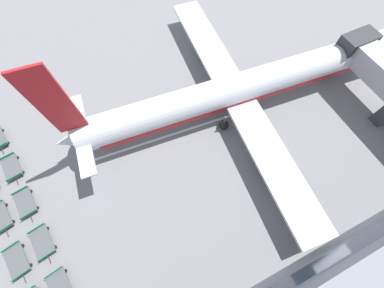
{
  "coord_description": "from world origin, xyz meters",
  "views": [
    {
      "loc": [
        25.35,
        -13.92,
        26.09
      ],
      "look_at": [
        14.59,
        -8.79,
        1.66
      ],
      "focal_mm": 22.0,
      "sensor_mm": 36.0,
      "label": 1
    }
  ],
  "objects_px": {
    "baggage_dolly_row_near_col_c": "(0,217)",
    "baggage_dolly_row_near_col_d": "(17,260)",
    "baggage_dolly_row_mid_a_col_c": "(25,203)",
    "baggage_dolly_row_mid_a_col_e": "(61,287)",
    "airplane": "(243,88)",
    "baggage_dolly_row_mid_a_col_d": "(42,242)",
    "baggage_dolly_row_mid_a_col_b": "(12,167)"
  },
  "relations": [
    {
      "from": "baggage_dolly_row_near_col_c",
      "to": "airplane",
      "type": "bearing_deg",
      "value": 94.01
    },
    {
      "from": "baggage_dolly_row_near_col_c",
      "to": "baggage_dolly_row_mid_a_col_c",
      "type": "relative_size",
      "value": 1.0
    },
    {
      "from": "baggage_dolly_row_mid_a_col_c",
      "to": "baggage_dolly_row_mid_a_col_d",
      "type": "bearing_deg",
      "value": 11.28
    },
    {
      "from": "baggage_dolly_row_near_col_c",
      "to": "baggage_dolly_row_mid_a_col_e",
      "type": "relative_size",
      "value": 1.0
    },
    {
      "from": "baggage_dolly_row_near_col_d",
      "to": "baggage_dolly_row_near_col_c",
      "type": "bearing_deg",
      "value": -168.48
    },
    {
      "from": "baggage_dolly_row_mid_a_col_d",
      "to": "baggage_dolly_row_mid_a_col_e",
      "type": "relative_size",
      "value": 1.0
    },
    {
      "from": "airplane",
      "to": "baggage_dolly_row_mid_a_col_e",
      "type": "relative_size",
      "value": 11.57
    },
    {
      "from": "airplane",
      "to": "baggage_dolly_row_mid_a_col_b",
      "type": "distance_m",
      "value": 28.92
    },
    {
      "from": "baggage_dolly_row_near_col_c",
      "to": "baggage_dolly_row_near_col_d",
      "type": "xyz_separation_m",
      "value": [
        5.01,
        1.02,
        0.0
      ]
    },
    {
      "from": "airplane",
      "to": "baggage_dolly_row_near_col_c",
      "type": "height_order",
      "value": "airplane"
    },
    {
      "from": "airplane",
      "to": "baggage_dolly_row_mid_a_col_d",
      "type": "distance_m",
      "value": 27.75
    },
    {
      "from": "baggage_dolly_row_mid_a_col_b",
      "to": "baggage_dolly_row_mid_a_col_d",
      "type": "bearing_deg",
      "value": 10.34
    },
    {
      "from": "airplane",
      "to": "baggage_dolly_row_near_col_d",
      "type": "xyz_separation_m",
      "value": [
        7.14,
        -29.39,
        -2.67
      ]
    },
    {
      "from": "airplane",
      "to": "baggage_dolly_row_mid_a_col_d",
      "type": "bearing_deg",
      "value": -76.37
    },
    {
      "from": "baggage_dolly_row_mid_a_col_b",
      "to": "baggage_dolly_row_mid_a_col_d",
      "type": "xyz_separation_m",
      "value": [
        9.72,
        1.77,
        0.0
      ]
    },
    {
      "from": "airplane",
      "to": "baggage_dolly_row_mid_a_col_c",
      "type": "distance_m",
      "value": 27.99
    },
    {
      "from": "baggage_dolly_row_mid_a_col_d",
      "to": "baggage_dolly_row_mid_a_col_e",
      "type": "height_order",
      "value": "same"
    },
    {
      "from": "baggage_dolly_row_near_col_d",
      "to": "baggage_dolly_row_mid_a_col_b",
      "type": "height_order",
      "value": "same"
    },
    {
      "from": "baggage_dolly_row_mid_a_col_e",
      "to": "baggage_dolly_row_mid_a_col_b",
      "type": "bearing_deg",
      "value": -169.72
    },
    {
      "from": "baggage_dolly_row_mid_a_col_c",
      "to": "baggage_dolly_row_mid_a_col_d",
      "type": "relative_size",
      "value": 1.0
    },
    {
      "from": "baggage_dolly_row_near_col_d",
      "to": "baggage_dolly_row_mid_a_col_e",
      "type": "height_order",
      "value": "same"
    },
    {
      "from": "baggage_dolly_row_mid_a_col_c",
      "to": "baggage_dolly_row_mid_a_col_e",
      "type": "relative_size",
      "value": 1.0
    },
    {
      "from": "airplane",
      "to": "baggage_dolly_row_near_col_d",
      "type": "height_order",
      "value": "airplane"
    },
    {
      "from": "airplane",
      "to": "baggage_dolly_row_mid_a_col_b",
      "type": "bearing_deg",
      "value": -96.4
    },
    {
      "from": "baggage_dolly_row_mid_a_col_e",
      "to": "baggage_dolly_row_mid_a_col_c",
      "type": "bearing_deg",
      "value": -169.28
    },
    {
      "from": "airplane",
      "to": "baggage_dolly_row_mid_a_col_d",
      "type": "xyz_separation_m",
      "value": [
        6.51,
        -26.85,
        -2.67
      ]
    },
    {
      "from": "baggage_dolly_row_mid_a_col_d",
      "to": "baggage_dolly_row_near_col_c",
      "type": "bearing_deg",
      "value": -140.84
    },
    {
      "from": "baggage_dolly_row_mid_a_col_b",
      "to": "baggage_dolly_row_mid_a_col_e",
      "type": "distance_m",
      "value": 14.72
    },
    {
      "from": "baggage_dolly_row_mid_a_col_c",
      "to": "baggage_dolly_row_near_col_d",
      "type": "bearing_deg",
      "value": -16.22
    },
    {
      "from": "baggage_dolly_row_mid_a_col_b",
      "to": "baggage_dolly_row_mid_a_col_e",
      "type": "xyz_separation_m",
      "value": [
        14.48,
        2.63,
        0.0
      ]
    },
    {
      "from": "baggage_dolly_row_near_col_c",
      "to": "baggage_dolly_row_near_col_d",
      "type": "bearing_deg",
      "value": 11.52
    },
    {
      "from": "baggage_dolly_row_near_col_c",
      "to": "baggage_dolly_row_mid_a_col_d",
      "type": "relative_size",
      "value": 1.0
    }
  ]
}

